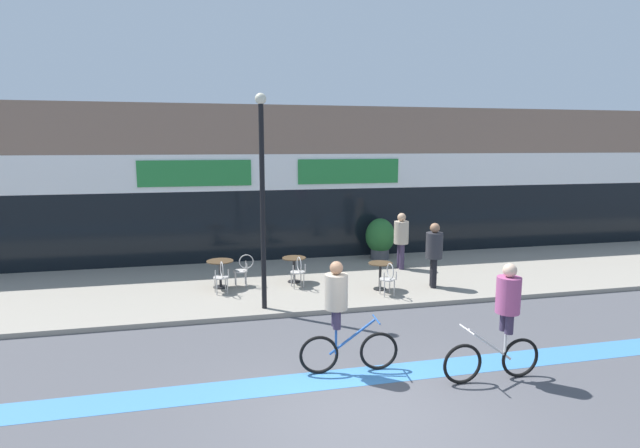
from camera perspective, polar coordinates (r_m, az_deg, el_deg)
ground_plane at (r=8.12m, az=5.28°, el=-20.88°), size 120.00×120.00×0.00m
sidewalk_slab at (r=14.66m, az=-3.59°, el=-6.71°), size 40.00×5.50×0.12m
storefront_facade at (r=18.82m, az=-5.99°, el=4.82°), size 40.00×4.06×5.34m
bike_lane_stripe at (r=9.16m, az=2.79°, el=-17.16°), size 36.00×0.70×0.01m
bistro_table_0 at (r=14.08m, az=-11.34°, el=-4.98°), size 0.73×0.73×0.76m
bistro_table_1 at (r=14.37m, az=-2.99°, el=-4.66°), size 0.68×0.68×0.72m
bistro_table_2 at (r=13.73m, az=6.90°, el=-5.31°), size 0.65×0.65×0.74m
cafe_chair_0_near at (r=13.48m, az=-11.21°, el=-5.74°), size 0.45×0.60×0.90m
cafe_chair_0_side at (r=14.12m, az=-8.79°, el=-4.99°), size 0.58×0.41×0.90m
cafe_chair_1_near at (r=13.78m, az=-2.50°, el=-5.25°), size 0.44×0.59×0.90m
cafe_chair_2_near at (r=13.17m, az=7.84°, el=-6.01°), size 0.43×0.59×0.90m
planter_pot at (r=17.32m, az=6.89°, el=-1.56°), size 1.00×1.00×1.41m
lamp_post at (r=11.74m, az=-6.61°, el=4.21°), size 0.26×0.26×5.08m
cyclist_0 at (r=8.93m, az=2.35°, el=-9.95°), size 1.80×0.51×2.05m
cyclist_1 at (r=9.21m, az=20.18°, el=-9.87°), size 1.83×0.48×2.07m
pedestrian_near_end at (r=14.10m, az=12.92°, el=-2.83°), size 0.57×0.57×1.80m
pedestrian_far_end at (r=15.97m, az=9.26°, el=-1.34°), size 0.48×0.48×1.79m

